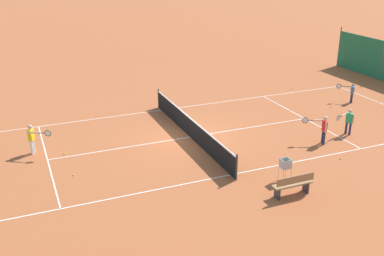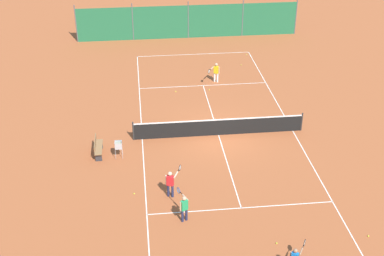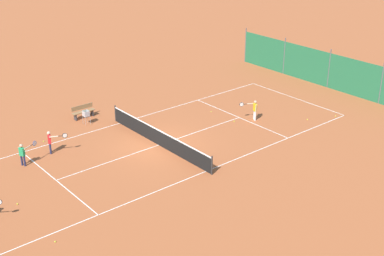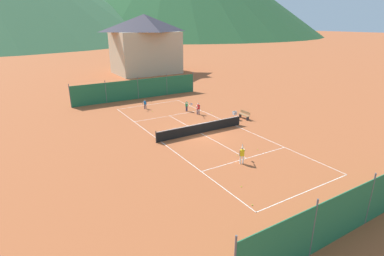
{
  "view_description": "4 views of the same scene",
  "coord_description": "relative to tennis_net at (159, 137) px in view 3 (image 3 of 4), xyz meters",
  "views": [
    {
      "loc": [
        17.8,
        -7.31,
        8.08
      ],
      "look_at": [
        1.8,
        -0.66,
        1.21
      ],
      "focal_mm": 42.0,
      "sensor_mm": 36.0,
      "label": 1
    },
    {
      "loc": [
        4.19,
        24.6,
        14.37
      ],
      "look_at": [
        1.5,
        0.55,
        0.83
      ],
      "focal_mm": 50.0,
      "sensor_mm": 36.0,
      "label": 2
    },
    {
      "loc": [
        -22.38,
        16.13,
        13.18
      ],
      "look_at": [
        -0.59,
        -1.98,
        0.7
      ],
      "focal_mm": 50.0,
      "sensor_mm": 36.0,
      "label": 3
    },
    {
      "loc": [
        -14.24,
        -21.88,
        9.77
      ],
      "look_at": [
        -1.07,
        -0.18,
        0.76
      ],
      "focal_mm": 28.0,
      "sensor_mm": 36.0,
      "label": 4
    }
  ],
  "objects": [
    {
      "name": "tennis_ball_near_corner",
      "position": [
        -0.3,
        -5.67,
        -0.47
      ],
      "size": [
        0.07,
        0.07,
        0.07
      ],
      "primitive_type": "sphere",
      "color": "#CCE033",
      "rests_on": "ground"
    },
    {
      "name": "player_near_baseline",
      "position": [
        2.97,
        5.17,
        0.26
      ],
      "size": [
        0.78,
        0.97,
        1.31
      ],
      "color": "#23284C",
      "rests_on": "ground"
    },
    {
      "name": "tennis_ball_alley_right",
      "position": [
        -4.75,
        8.82,
        -0.47
      ],
      "size": [
        0.07,
        0.07,
        0.07
      ],
      "primitive_type": "sphere",
      "color": "#CCE033",
      "rests_on": "ground"
    },
    {
      "name": "player_far_service",
      "position": [
        -0.87,
        -6.84,
        0.26
      ],
      "size": [
        0.84,
        0.92,
        1.31
      ],
      "color": "white",
      "rests_on": "ground"
    },
    {
      "name": "tennis_ball_by_net_right",
      "position": [
        1.83,
        -5.63,
        -0.47
      ],
      "size": [
        0.07,
        0.07,
        0.07
      ],
      "primitive_type": "sphere",
      "color": "#CCE033",
      "rests_on": "ground"
    },
    {
      "name": "courtside_bench",
      "position": [
        6.34,
        1.29,
        -0.05
      ],
      "size": [
        0.36,
        1.5,
        0.84
      ],
      "color": "olive",
      "rests_on": "ground"
    },
    {
      "name": "tennis_ball_by_net_left",
      "position": [
        -3.85,
        -11.3,
        -0.47
      ],
      "size": [
        0.07,
        0.07,
        0.07
      ],
      "primitive_type": "sphere",
      "color": "#CCE033",
      "rests_on": "ground"
    },
    {
      "name": "tennis_ball_far_corner",
      "position": [
        -3.06,
        -9.43,
        -0.47
      ],
      "size": [
        0.07,
        0.07,
        0.07
      ],
      "primitive_type": "sphere",
      "color": "#CCE033",
      "rests_on": "ground"
    },
    {
      "name": "tennis_net",
      "position": [
        0.0,
        0.0,
        0.0
      ],
      "size": [
        9.18,
        0.08,
        1.06
      ],
      "color": "#2D2D2D",
      "rests_on": "ground"
    },
    {
      "name": "tennis_ball_alley_left",
      "position": [
        -0.96,
        8.82,
        -0.47
      ],
      "size": [
        0.07,
        0.07,
        0.07
      ],
      "primitive_type": "sphere",
      "color": "#CCE033",
      "rests_on": "ground"
    },
    {
      "name": "windscreen_fence_near",
      "position": [
        -0.0,
        -15.5,
        0.81
      ],
      "size": [
        17.28,
        0.08,
        2.9
      ],
      "color": "#236B42",
      "rests_on": "ground"
    },
    {
      "name": "player_near_service",
      "position": [
        2.55,
        6.94,
        0.23
      ],
      "size": [
        0.43,
        1.07,
        1.25
      ],
      "color": "#23284C",
      "rests_on": "ground"
    },
    {
      "name": "tennis_ball_service_box",
      "position": [
        4.61,
        4.87,
        -0.47
      ],
      "size": [
        0.07,
        0.07,
        0.07
      ],
      "primitive_type": "sphere",
      "color": "#CCE033",
      "rests_on": "ground"
    },
    {
      "name": "ground_plane",
      "position": [
        0.0,
        0.0,
        -0.5
      ],
      "size": [
        600.0,
        600.0,
        0.0
      ],
      "primitive_type": "plane",
      "color": "#A8542D"
    },
    {
      "name": "court_line_markings",
      "position": [
        0.0,
        0.0,
        -0.5
      ],
      "size": [
        8.25,
        23.85,
        0.01
      ],
      "color": "white",
      "rests_on": "ground"
    },
    {
      "name": "ball_hopper",
      "position": [
        5.3,
        1.65,
        0.16
      ],
      "size": [
        0.36,
        0.36,
        0.89
      ],
      "color": "#B7B7BC",
      "rests_on": "ground"
    }
  ]
}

